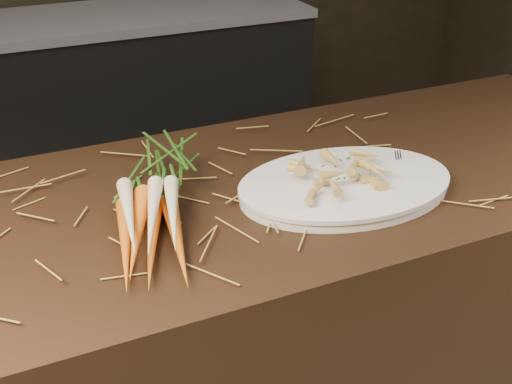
{
  "coord_description": "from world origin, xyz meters",
  "views": [
    {
      "loc": [
        -0.3,
        -0.77,
        1.54
      ],
      "look_at": [
        0.13,
        0.18,
        0.96
      ],
      "focal_mm": 45.0,
      "sensor_mm": 36.0,
      "label": 1
    }
  ],
  "objects": [
    {
      "name": "serving_platter",
      "position": [
        0.34,
        0.21,
        0.91
      ],
      "size": [
        0.47,
        0.34,
        0.02
      ],
      "primitive_type": null,
      "rotation": [
        0.0,
        0.0,
        -0.09
      ],
      "color": "white",
      "rests_on": "main_counter"
    },
    {
      "name": "serving_fork",
      "position": [
        0.5,
        0.17,
        0.93
      ],
      "size": [
        0.1,
        0.15,
        0.0
      ],
      "primitive_type": "cube",
      "rotation": [
        0.0,
        0.0,
        -0.55
      ],
      "color": "silver",
      "rests_on": "serving_platter"
    },
    {
      "name": "back_counter",
      "position": [
        0.3,
        2.18,
        0.42
      ],
      "size": [
        1.82,
        0.62,
        0.84
      ],
      "color": "black",
      "rests_on": "ground"
    },
    {
      "name": "roasted_veg_heap",
      "position": [
        0.34,
        0.21,
        0.95
      ],
      "size": [
        0.23,
        0.18,
        0.05
      ],
      "primitive_type": null,
      "rotation": [
        0.0,
        0.0,
        -0.09
      ],
      "color": "#A58540",
      "rests_on": "serving_platter"
    },
    {
      "name": "main_counter",
      "position": [
        0.0,
        0.3,
        0.45
      ],
      "size": [
        2.4,
        0.7,
        0.9
      ],
      "primitive_type": "cube",
      "color": "black",
      "rests_on": "ground"
    },
    {
      "name": "root_veg_bunch",
      "position": [
        -0.03,
        0.31,
        0.95
      ],
      "size": [
        0.28,
        0.53,
        0.1
      ],
      "rotation": [
        0.0,
        0.0,
        -0.3
      ],
      "color": "#D35D0A",
      "rests_on": "main_counter"
    },
    {
      "name": "straw_bedding",
      "position": [
        0.0,
        0.3,
        0.91
      ],
      "size": [
        1.4,
        0.6,
        0.02
      ],
      "primitive_type": null,
      "color": "olive",
      "rests_on": "main_counter"
    }
  ]
}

